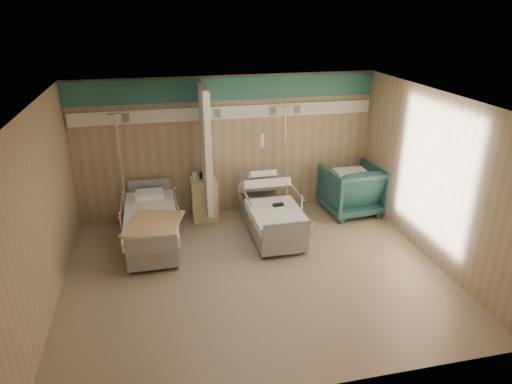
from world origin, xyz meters
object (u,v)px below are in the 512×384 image
bed_right (271,218)px  visitor_armchair (351,189)px  bed_left (152,229)px  iv_stand_left (125,203)px  iv_stand_right (283,190)px  bedside_cabinet (204,199)px

bed_right → visitor_armchair: (1.85, 0.56, 0.19)m
bed_left → iv_stand_left: 1.10m
iv_stand_right → iv_stand_left: iv_stand_right is taller
bed_left → bedside_cabinet: bedside_cabinet is taller
bed_right → bedside_cabinet: (-1.15, 0.90, 0.11)m
bedside_cabinet → visitor_armchair: 3.02m
bedside_cabinet → iv_stand_right: iv_stand_right is taller
bed_right → iv_stand_left: (-2.68, 0.98, 0.14)m
bed_right → iv_stand_right: iv_stand_right is taller
bed_right → iv_stand_right: bearing=61.8°
iv_stand_right → iv_stand_left: bearing=179.6°
bed_right → visitor_armchair: visitor_armchair is taller
bedside_cabinet → visitor_armchair: size_ratio=0.76×
bed_right → iv_stand_left: bearing=159.9°
bed_right → bedside_cabinet: 1.46m
visitor_armchair → bedside_cabinet: bearing=-11.1°
bedside_cabinet → iv_stand_left: size_ratio=0.38×
bed_right → iv_stand_left: 2.86m
bedside_cabinet → visitor_armchair: visitor_armchair is taller
bed_left → bedside_cabinet: bearing=40.6°
visitor_armchair → iv_stand_right: size_ratio=0.50×
bed_right → bed_left: (-2.20, 0.00, 0.00)m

